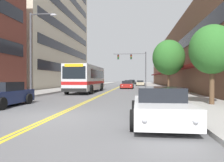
{
  "coord_description": "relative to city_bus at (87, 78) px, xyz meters",
  "views": [
    {
      "loc": [
        3.48,
        -8.72,
        1.59
      ],
      "look_at": [
        0.14,
        20.58,
        1.3
      ],
      "focal_mm": 35.0,
      "sensor_mm": 36.0,
      "label": 1
    }
  ],
  "objects": [
    {
      "name": "traffic_signal_mast",
      "position": [
        5.55,
        17.09,
        3.15
      ],
      "size": [
        6.4,
        0.38,
        6.85
      ],
      "color": "#47474C",
      "rests_on": "ground_plane"
    },
    {
      "name": "car_navy_parked_left_near",
      "position": [
        -1.86,
        -13.91,
        -1.09
      ],
      "size": [
        2.21,
        4.58,
        1.41
      ],
      "color": "#19234C",
      "rests_on": "ground_plane"
    },
    {
      "name": "car_red_moving_third",
      "position": [
        4.34,
        10.56,
        -1.15
      ],
      "size": [
        2.16,
        4.52,
        1.27
      ],
      "color": "maroon",
      "rests_on": "ground_plane"
    },
    {
      "name": "car_white_parked_right_foreground",
      "position": [
        6.81,
        -17.59,
        -1.14
      ],
      "size": [
        2.12,
        4.71,
        1.28
      ],
      "color": "white",
      "rests_on": "ground_plane"
    },
    {
      "name": "street_tree_right_near",
      "position": [
        10.19,
        -12.77,
        1.51
      ],
      "size": [
        2.54,
        2.54,
        4.51
      ],
      "color": "brown",
      "rests_on": "sidewalk_right"
    },
    {
      "name": "street_lamp_left_near",
      "position": [
        -2.47,
        -8.44,
        2.54
      ],
      "size": [
        2.34,
        0.28,
        7.09
      ],
      "color": "#47474C",
      "rests_on": "ground_plane"
    },
    {
      "name": "city_bus",
      "position": [
        0.0,
        0.0,
        0.0
      ],
      "size": [
        2.88,
        10.89,
        3.08
      ],
      "color": "silver",
      "rests_on": "ground_plane"
    },
    {
      "name": "ground_plane",
      "position": [
        2.47,
        20.01,
        -1.74
      ],
      "size": [
        240.0,
        240.0,
        0.0
      ],
      "primitive_type": "plane",
      "color": "slate"
    },
    {
      "name": "sidewalk_left",
      "position": [
        -4.89,
        20.01,
        -1.67
      ],
      "size": [
        3.73,
        106.0,
        0.15
      ],
      "color": "#9E9B96",
      "rests_on": "ground_plane"
    },
    {
      "name": "street_tree_right_mid",
      "position": [
        9.4,
        -1.35,
        2.18
      ],
      "size": [
        3.48,
        3.48,
        5.69
      ],
      "color": "brown",
      "rests_on": "sidewalk_right"
    },
    {
      "name": "car_champagne_moving_lead",
      "position": [
        3.96,
        24.67,
        -1.13
      ],
      "size": [
        2.05,
        4.62,
        1.31
      ],
      "color": "beige",
      "rests_on": "ground_plane"
    },
    {
      "name": "centre_line",
      "position": [
        2.47,
        20.01,
        -1.74
      ],
      "size": [
        0.34,
        106.0,
        0.01
      ],
      "color": "yellow",
      "rests_on": "ground_plane"
    },
    {
      "name": "car_beige_parked_right_mid",
      "position": [
        6.73,
        26.61,
        -1.15
      ],
      "size": [
        2.03,
        4.36,
        1.22
      ],
      "color": "#BCAD89",
      "rests_on": "ground_plane"
    },
    {
      "name": "office_tower_left",
      "position": [
        -13.0,
        15.29,
        12.32
      ],
      "size": [
        12.08,
        29.72,
        28.11
      ],
      "color": "beige",
      "rests_on": "ground_plane"
    },
    {
      "name": "storefront_row_right",
      "position": [
        15.94,
        20.01,
        3.28
      ],
      "size": [
        9.1,
        68.0,
        10.05
      ],
      "color": "brown",
      "rests_on": "ground_plane"
    },
    {
      "name": "sidewalk_right",
      "position": [
        9.84,
        20.01,
        -1.67
      ],
      "size": [
        3.73,
        106.0,
        0.15
      ],
      "color": "#9E9B96",
      "rests_on": "ground_plane"
    },
    {
      "name": "car_silver_parked_left_mid",
      "position": [
        -1.82,
        12.17,
        -1.11
      ],
      "size": [
        2.16,
        4.22,
        1.36
      ],
      "color": "#B7B7BC",
      "rests_on": "ground_plane"
    },
    {
      "name": "car_black_moving_second",
      "position": [
        4.5,
        42.78,
        -1.12
      ],
      "size": [
        2.19,
        4.62,
        1.32
      ],
      "color": "black",
      "rests_on": "ground_plane"
    }
  ]
}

